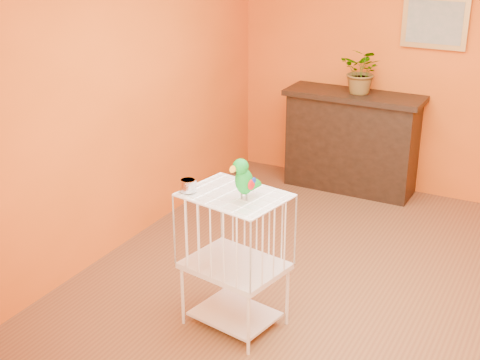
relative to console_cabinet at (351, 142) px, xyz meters
The scene contains 8 objects.
ground 2.18m from the console_cabinet, 71.44° to the right, with size 4.50×4.50×0.00m, color brown.
room_shell 2.37m from the console_cabinet, 71.44° to the right, with size 4.50×4.50×4.50m.
console_cabinet is the anchor object (origin of this frame).
potted_plant 0.70m from the console_cabinet, 21.87° to the right, with size 0.41×0.46×0.36m, color #26722D.
framed_picture 1.42m from the console_cabinet, 17.19° to the left, with size 0.62×0.04×0.50m.
birdcage 2.78m from the console_cabinet, 87.26° to the right, with size 0.72×0.60×1.00m.
feed_cup 2.93m from the console_cabinet, 93.21° to the right, with size 0.11×0.11×0.08m, color silver.
parrot 2.90m from the console_cabinet, 85.46° to the right, with size 0.15×0.26×0.29m.
Camera 1 is at (1.37, -4.30, 2.71)m, focal length 50.00 mm.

